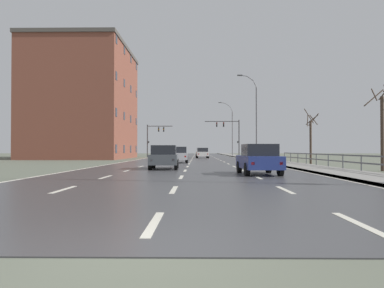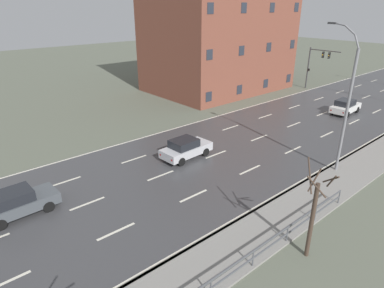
# 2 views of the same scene
# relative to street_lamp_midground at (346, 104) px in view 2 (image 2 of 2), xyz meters

# --- Properties ---
(ground_plane) EXTENTS (160.00, 160.00, 0.12)m
(ground_plane) POSITION_rel_street_lamp_midground_xyz_m (-7.45, 9.05, -4.98)
(ground_plane) COLOR #5B6051
(road_asphalt_strip) EXTENTS (14.00, 120.00, 0.03)m
(road_asphalt_strip) POSITION_rel_street_lamp_midground_xyz_m (-7.45, 21.04, -4.91)
(road_asphalt_strip) COLOR #3D3D3F
(road_asphalt_strip) RESTS_ON ground
(street_lamp_midground) EXTENTS (2.33, 0.24, 10.03)m
(street_lamp_midground) POSITION_rel_street_lamp_midground_xyz_m (0.00, 0.00, 0.00)
(street_lamp_midground) COLOR slate
(street_lamp_midground) RESTS_ON ground
(traffic_signal_left) EXTENTS (4.40, 0.36, 5.60)m
(traffic_signal_left) POSITION_rel_street_lamp_midground_xyz_m (-14.27, 21.04, -1.08)
(traffic_signal_left) COLOR #38383A
(traffic_signal_left) RESTS_ON ground
(car_distant) EXTENTS (1.94, 4.15, 1.57)m
(car_distant) POSITION_rel_street_lamp_midground_xyz_m (-8.91, -18.72, -4.12)
(car_distant) COLOR #474C51
(car_distant) RESTS_ON ground
(car_near_left) EXTENTS (1.99, 4.18, 1.57)m
(car_near_left) POSITION_rel_street_lamp_midground_xyz_m (-5.97, 13.60, -4.12)
(car_near_left) COLOR silver
(car_near_left) RESTS_ON ground
(car_near_right) EXTENTS (1.99, 4.18, 1.57)m
(car_near_right) POSITION_rel_street_lamp_midground_xyz_m (-8.59, -6.72, -4.12)
(car_near_right) COLOR #B7B7BC
(car_near_right) RESTS_ON ground
(brick_building) EXTENTS (13.02, 18.18, 16.34)m
(brick_building) POSITION_rel_street_lamp_midground_xyz_m (-23.36, 11.34, 3.26)
(brick_building) COLOR brown
(brick_building) RESTS_ON ground
(bare_tree_mid) EXTENTS (1.40, 1.49, 5.02)m
(bare_tree_mid) POSITION_rel_street_lamp_midground_xyz_m (3.56, -9.34, -2.59)
(bare_tree_mid) COLOR #423328
(bare_tree_mid) RESTS_ON ground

